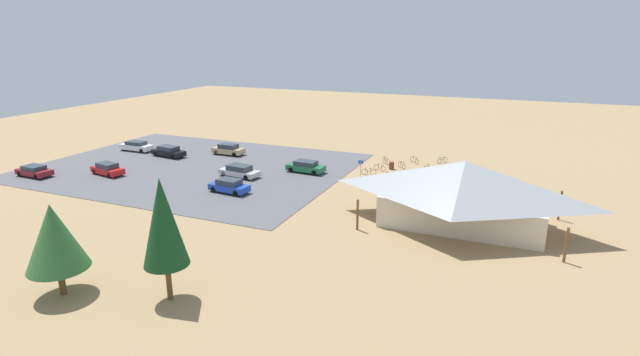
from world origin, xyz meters
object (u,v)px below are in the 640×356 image
object	(u,v)px
car_silver_second_row	(239,171)
visitor_crossing_yard	(457,176)
car_maroon_inner_stall	(34,171)
car_white_by_curb	(136,146)
car_blue_near_entry	(229,186)
bike_pavilion	(463,189)
trash_bin	(392,166)
bicycle_teal_yard_right	(426,169)
lot_sign	(361,166)
pine_west	(54,237)
car_black_far_end	(169,151)
bicycle_white_edge_south	(414,160)
bicycle_blue_lone_west	(369,172)
pine_east	(163,222)
bicycle_yellow_yard_front	(402,165)
bicycle_red_near_porch	(386,161)
bicycle_green_trailside	(442,160)
car_green_mid_lot	(306,167)
car_tan_end_stall	(228,149)
car_red_front_row	(108,169)
bicycle_silver_mid_cluster	(380,168)

from	to	relation	value
car_silver_second_row	visitor_crossing_yard	distance (m)	24.42
car_maroon_inner_stall	car_white_by_curb	distance (m)	14.55
car_white_by_curb	car_blue_near_entry	bearing A→B (deg)	154.15
bike_pavilion	trash_bin	world-z (taller)	bike_pavilion
bicycle_teal_yard_right	car_white_by_curb	xyz separation A→B (m)	(39.49, 4.92, 0.37)
lot_sign	car_blue_near_entry	size ratio (longest dim) A/B	0.50
bicycle_teal_yard_right	car_maroon_inner_stall	world-z (taller)	car_maroon_inner_stall
pine_west	car_silver_second_row	distance (m)	27.33
car_black_far_end	car_blue_near_entry	xyz separation A→B (m)	(-15.99, 9.96, -0.01)
trash_bin	car_maroon_inner_stall	size ratio (longest dim) A/B	0.21
bicycle_white_edge_south	bicycle_blue_lone_west	distance (m)	8.39
bicycle_blue_lone_west	lot_sign	bearing A→B (deg)	73.63
pine_east	bicycle_yellow_yard_front	distance (m)	36.57
bicycle_red_near_porch	car_maroon_inner_stall	xyz separation A→B (m)	(35.77, 21.23, 0.30)
trash_bin	car_blue_near_entry	size ratio (longest dim) A/B	0.21
pine_east	bicycle_white_edge_south	distance (m)	39.75
trash_bin	bicycle_green_trailside	size ratio (longest dim) A/B	0.67
pine_west	car_silver_second_row	bearing A→B (deg)	-81.99
pine_east	bicycle_red_near_porch	distance (m)	37.42
pine_east	car_blue_near_entry	world-z (taller)	pine_east
visitor_crossing_yard	car_maroon_inner_stall	bearing A→B (deg)	19.62
car_white_by_curb	visitor_crossing_yard	size ratio (longest dim) A/B	2.70
bike_pavilion	trash_bin	distance (m)	18.51
car_silver_second_row	car_white_by_curb	xyz separation A→B (m)	(20.19, -5.42, 0.02)
car_green_mid_lot	pine_west	bearing A→B (deg)	85.56
car_tan_end_stall	car_blue_near_entry	xyz separation A→B (m)	(-9.24, 14.00, -0.03)
car_green_mid_lot	bicycle_green_trailside	bearing A→B (deg)	-142.52
bicycle_blue_lone_west	car_maroon_inner_stall	size ratio (longest dim) A/B	0.38
car_silver_second_row	car_red_front_row	bearing A→B (deg)	19.99
bicycle_white_edge_south	car_white_by_curb	world-z (taller)	car_white_by_curb
lot_sign	car_white_by_curb	bearing A→B (deg)	-0.77
lot_sign	bicycle_green_trailside	world-z (taller)	lot_sign
bicycle_yellow_yard_front	car_black_far_end	size ratio (longest dim) A/B	0.26
bicycle_white_edge_south	visitor_crossing_yard	world-z (taller)	visitor_crossing_yard
car_green_mid_lot	car_blue_near_entry	world-z (taller)	car_blue_near_entry
lot_sign	bicycle_red_near_porch	xyz separation A→B (m)	(-1.01, -7.21, -1.01)
car_white_by_curb	car_tan_end_stall	bearing A→B (deg)	-166.34
bicycle_blue_lone_west	car_silver_second_row	distance (m)	14.96
car_red_front_row	lot_sign	bearing A→B (deg)	-159.52
car_black_far_end	visitor_crossing_yard	xyz separation A→B (m)	(-37.23, -2.51, 0.17)
car_maroon_inner_stall	car_green_mid_lot	xyz separation A→B (m)	(-28.05, -13.70, 0.05)
bicycle_silver_mid_cluster	bicycle_yellow_yard_front	bearing A→B (deg)	-135.35
visitor_crossing_yard	car_blue_near_entry	bearing A→B (deg)	30.41
bicycle_red_near_porch	bicycle_white_edge_south	bearing A→B (deg)	-148.54
bicycle_red_near_porch	car_white_by_curb	bearing A→B (deg)	11.21
pine_west	car_maroon_inner_stall	size ratio (longest dim) A/B	1.37
bicycle_yellow_yard_front	visitor_crossing_yard	world-z (taller)	visitor_crossing_yard
bike_pavilion	bicycle_red_near_porch	bearing A→B (deg)	-56.68
car_green_mid_lot	car_tan_end_stall	bearing A→B (deg)	-16.46
bicycle_blue_lone_west	car_green_mid_lot	size ratio (longest dim) A/B	0.37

